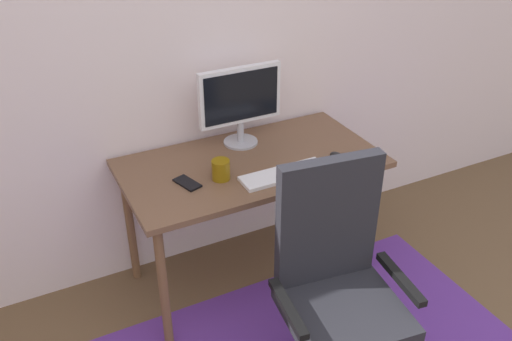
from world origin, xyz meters
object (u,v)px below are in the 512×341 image
object	(u,v)px
desk	(251,174)
coffee_cup	(221,170)
computer_mouse	(338,157)
keyboard	(284,174)
monitor	(240,100)
cell_phone	(187,183)
office_chair	(336,309)

from	to	relation	value
desk	coffee_cup	world-z (taller)	coffee_cup
computer_mouse	coffee_cup	bearing A→B (deg)	170.72
desk	keyboard	distance (m)	0.23
keyboard	coffee_cup	distance (m)	0.30
monitor	coffee_cup	size ratio (longest dim) A/B	4.53
monitor	computer_mouse	world-z (taller)	monitor
cell_phone	keyboard	bearing A→B (deg)	-34.82
desk	cell_phone	xyz separation A→B (m)	(-0.36, -0.06, 0.08)
monitor	keyboard	bearing A→B (deg)	-84.51
cell_phone	office_chair	size ratio (longest dim) A/B	0.13
desk	keyboard	bearing A→B (deg)	-69.78
office_chair	computer_mouse	bearing A→B (deg)	64.79
keyboard	cell_phone	bearing A→B (deg)	162.61
cell_phone	office_chair	world-z (taller)	office_chair
keyboard	computer_mouse	world-z (taller)	computer_mouse
desk	office_chair	distance (m)	0.83
desk	computer_mouse	bearing A→B (deg)	-25.90
desk	coffee_cup	bearing A→B (deg)	-155.86
cell_phone	office_chair	xyz separation A→B (m)	(0.37, -0.73, -0.32)
keyboard	computer_mouse	size ratio (longest dim) A/B	4.13
computer_mouse	office_chair	xyz separation A→B (m)	(-0.39, -0.60, -0.33)
keyboard	cell_phone	distance (m)	0.46
monitor	keyboard	size ratio (longest dim) A/B	1.03
desk	cell_phone	world-z (taller)	cell_phone
monitor	office_chair	xyz separation A→B (m)	(-0.03, -0.99, -0.57)
desk	office_chair	xyz separation A→B (m)	(0.00, -0.79, -0.24)
monitor	coffee_cup	world-z (taller)	monitor
desk	monitor	distance (m)	0.38
computer_mouse	office_chair	distance (m)	0.79
computer_mouse	cell_phone	distance (m)	0.76
monitor	computer_mouse	xyz separation A→B (m)	(0.35, -0.39, -0.23)
desk	coffee_cup	xyz separation A→B (m)	(-0.20, -0.09, 0.13)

